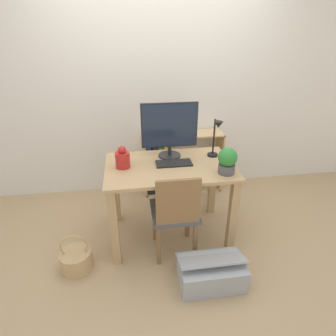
{
  "coord_description": "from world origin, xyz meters",
  "views": [
    {
      "loc": [
        -0.35,
        -2.25,
        1.87
      ],
      "look_at": [
        0.0,
        0.1,
        0.7
      ],
      "focal_mm": 30.0,
      "sensor_mm": 36.0,
      "label": 1
    }
  ],
  "objects_px": {
    "chair": "(175,212)",
    "desk_lamp": "(216,136)",
    "bookshelf": "(169,166)",
    "keyboard": "(174,163)",
    "vase": "(123,159)",
    "potted_plant": "(227,160)",
    "monitor": "(170,128)",
    "basket": "(76,259)",
    "storage_box": "(211,272)"
  },
  "relations": [
    {
      "from": "monitor",
      "to": "desk_lamp",
      "type": "distance_m",
      "value": 0.43
    },
    {
      "from": "vase",
      "to": "potted_plant",
      "type": "xyz_separation_m",
      "value": [
        0.87,
        -0.24,
        0.03
      ]
    },
    {
      "from": "monitor",
      "to": "keyboard",
      "type": "xyz_separation_m",
      "value": [
        0.01,
        -0.18,
        -0.28
      ]
    },
    {
      "from": "monitor",
      "to": "keyboard",
      "type": "height_order",
      "value": "monitor"
    },
    {
      "from": "monitor",
      "to": "keyboard",
      "type": "bearing_deg",
      "value": -85.96
    },
    {
      "from": "bookshelf",
      "to": "basket",
      "type": "distance_m",
      "value": 1.57
    },
    {
      "from": "basket",
      "to": "chair",
      "type": "bearing_deg",
      "value": 3.46
    },
    {
      "from": "desk_lamp",
      "to": "storage_box",
      "type": "bearing_deg",
      "value": -104.95
    },
    {
      "from": "bookshelf",
      "to": "monitor",
      "type": "bearing_deg",
      "value": -97.89
    },
    {
      "from": "desk_lamp",
      "to": "chair",
      "type": "xyz_separation_m",
      "value": [
        -0.44,
        -0.38,
        -0.54
      ]
    },
    {
      "from": "chair",
      "to": "basket",
      "type": "bearing_deg",
      "value": -168.97
    },
    {
      "from": "desk_lamp",
      "to": "basket",
      "type": "xyz_separation_m",
      "value": [
        -1.31,
        -0.43,
        -0.9
      ]
    },
    {
      "from": "desk_lamp",
      "to": "basket",
      "type": "relative_size",
      "value": 1.04
    },
    {
      "from": "chair",
      "to": "storage_box",
      "type": "distance_m",
      "value": 0.57
    },
    {
      "from": "desk_lamp",
      "to": "potted_plant",
      "type": "relative_size",
      "value": 1.63
    },
    {
      "from": "potted_plant",
      "to": "vase",
      "type": "bearing_deg",
      "value": 164.4
    },
    {
      "from": "desk_lamp",
      "to": "bookshelf",
      "type": "relative_size",
      "value": 0.39
    },
    {
      "from": "chair",
      "to": "desk_lamp",
      "type": "bearing_deg",
      "value": 48.73
    },
    {
      "from": "monitor",
      "to": "vase",
      "type": "bearing_deg",
      "value": -157.9
    },
    {
      "from": "chair",
      "to": "basket",
      "type": "height_order",
      "value": "chair"
    },
    {
      "from": "vase",
      "to": "bookshelf",
      "type": "relative_size",
      "value": 0.21
    },
    {
      "from": "desk_lamp",
      "to": "basket",
      "type": "bearing_deg",
      "value": -161.62
    },
    {
      "from": "vase",
      "to": "bookshelf",
      "type": "height_order",
      "value": "vase"
    },
    {
      "from": "monitor",
      "to": "vase",
      "type": "height_order",
      "value": "monitor"
    },
    {
      "from": "desk_lamp",
      "to": "chair",
      "type": "height_order",
      "value": "desk_lamp"
    },
    {
      "from": "bookshelf",
      "to": "potted_plant",
      "type": "bearing_deg",
      "value": -72.83
    },
    {
      "from": "keyboard",
      "to": "bookshelf",
      "type": "distance_m",
      "value": 0.95
    },
    {
      "from": "monitor",
      "to": "desk_lamp",
      "type": "xyz_separation_m",
      "value": [
        0.41,
        -0.11,
        -0.06
      ]
    },
    {
      "from": "vase",
      "to": "potted_plant",
      "type": "relative_size",
      "value": 0.88
    },
    {
      "from": "potted_plant",
      "to": "bookshelf",
      "type": "distance_m",
      "value": 1.26
    },
    {
      "from": "vase",
      "to": "basket",
      "type": "bearing_deg",
      "value": -141.07
    },
    {
      "from": "bookshelf",
      "to": "basket",
      "type": "xyz_separation_m",
      "value": [
        -0.98,
        -1.2,
        -0.24
      ]
    },
    {
      "from": "keyboard",
      "to": "chair",
      "type": "xyz_separation_m",
      "value": [
        -0.04,
        -0.31,
        -0.32
      ]
    },
    {
      "from": "bookshelf",
      "to": "storage_box",
      "type": "bearing_deg",
      "value": -85.44
    },
    {
      "from": "monitor",
      "to": "potted_plant",
      "type": "xyz_separation_m",
      "value": [
        0.42,
        -0.42,
        -0.17
      ]
    },
    {
      "from": "vase",
      "to": "storage_box",
      "type": "xyz_separation_m",
      "value": [
        0.66,
        -0.68,
        -0.74
      ]
    },
    {
      "from": "storage_box",
      "to": "basket",
      "type": "bearing_deg",
      "value": 163.79
    },
    {
      "from": "storage_box",
      "to": "monitor",
      "type": "bearing_deg",
      "value": 103.78
    },
    {
      "from": "potted_plant",
      "to": "storage_box",
      "type": "relative_size",
      "value": 0.43
    },
    {
      "from": "desk_lamp",
      "to": "storage_box",
      "type": "height_order",
      "value": "desk_lamp"
    },
    {
      "from": "desk_lamp",
      "to": "bookshelf",
      "type": "distance_m",
      "value": 1.06
    },
    {
      "from": "potted_plant",
      "to": "chair",
      "type": "distance_m",
      "value": 0.62
    },
    {
      "from": "monitor",
      "to": "storage_box",
      "type": "bearing_deg",
      "value": -76.22
    },
    {
      "from": "chair",
      "to": "monitor",
      "type": "bearing_deg",
      "value": 94.91
    },
    {
      "from": "chair",
      "to": "bookshelf",
      "type": "distance_m",
      "value": 1.16
    },
    {
      "from": "keyboard",
      "to": "vase",
      "type": "height_order",
      "value": "vase"
    },
    {
      "from": "potted_plant",
      "to": "basket",
      "type": "height_order",
      "value": "potted_plant"
    },
    {
      "from": "monitor",
      "to": "chair",
      "type": "xyz_separation_m",
      "value": [
        -0.02,
        -0.49,
        -0.59
      ]
    },
    {
      "from": "monitor",
      "to": "chair",
      "type": "distance_m",
      "value": 0.77
    },
    {
      "from": "vase",
      "to": "monitor",
      "type": "bearing_deg",
      "value": 22.1
    }
  ]
}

